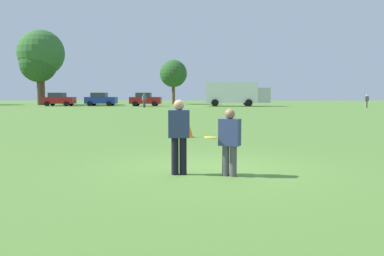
# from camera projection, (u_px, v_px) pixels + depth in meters

# --- Properties ---
(ground_plane) EXTENTS (168.93, 168.93, 0.00)m
(ground_plane) POSITION_uv_depth(u_px,v_px,m) (211.00, 169.00, 9.61)
(ground_plane) COLOR #517A33
(player_thrower) EXTENTS (0.47, 0.29, 1.66)m
(player_thrower) POSITION_uv_depth(u_px,v_px,m) (179.00, 133.00, 8.85)
(player_thrower) COLOR black
(player_thrower) RESTS_ON ground
(player_defender) EXTENTS (0.51, 0.41, 1.47)m
(player_defender) POSITION_uv_depth(u_px,v_px,m) (230.00, 139.00, 8.71)
(player_defender) COLOR #4C4C51
(player_defender) RESTS_ON ground
(frisbee) EXTENTS (0.27, 0.27, 0.05)m
(frisbee) POSITION_uv_depth(u_px,v_px,m) (211.00, 137.00, 8.68)
(frisbee) COLOR yellow
(traffic_cone) EXTENTS (0.32, 0.32, 0.48)m
(traffic_cone) POSITION_uv_depth(u_px,v_px,m) (190.00, 132.00, 16.37)
(traffic_cone) COLOR #D8590C
(traffic_cone) RESTS_ON ground
(parked_car_near_left) EXTENTS (4.25, 2.30, 1.82)m
(parked_car_near_left) POSITION_uv_depth(u_px,v_px,m) (59.00, 99.00, 54.62)
(parked_car_near_left) COLOR maroon
(parked_car_near_left) RESTS_ON ground
(parked_car_mid_left) EXTENTS (4.25, 2.30, 1.82)m
(parked_car_mid_left) POSITION_uv_depth(u_px,v_px,m) (101.00, 99.00, 54.87)
(parked_car_mid_left) COLOR navy
(parked_car_mid_left) RESTS_ON ground
(parked_car_center) EXTENTS (4.25, 2.30, 1.82)m
(parked_car_center) POSITION_uv_depth(u_px,v_px,m) (145.00, 99.00, 54.33)
(parked_car_center) COLOR maroon
(parked_car_center) RESTS_ON ground
(box_truck) EXTENTS (8.56, 3.16, 3.18)m
(box_truck) POSITION_uv_depth(u_px,v_px,m) (236.00, 93.00, 53.85)
(box_truck) COLOR white
(box_truck) RESTS_ON ground
(bystander_sideline_watcher) EXTENTS (0.53, 0.49, 1.68)m
(bystander_sideline_watcher) POSITION_uv_depth(u_px,v_px,m) (144.00, 100.00, 49.40)
(bystander_sideline_watcher) COLOR #4C4C51
(bystander_sideline_watcher) RESTS_ON ground
(bystander_far_jogger) EXTENTS (0.44, 0.25, 1.58)m
(bystander_far_jogger) POSITION_uv_depth(u_px,v_px,m) (367.00, 100.00, 48.14)
(bystander_far_jogger) COLOR gray
(bystander_far_jogger) RESTS_ON ground
(tree_west_maple) EXTENTS (5.35, 5.35, 8.70)m
(tree_west_maple) POSITION_uv_depth(u_px,v_px,m) (38.00, 64.00, 58.68)
(tree_west_maple) COLOR brown
(tree_west_maple) RESTS_ON ground
(tree_center_elm) EXTENTS (6.80, 6.80, 11.05)m
(tree_center_elm) POSITION_uv_depth(u_px,v_px,m) (41.00, 53.00, 59.11)
(tree_center_elm) COLOR brown
(tree_center_elm) RESTS_ON ground
(tree_east_birch) EXTENTS (4.28, 4.28, 6.96)m
(tree_east_birch) POSITION_uv_depth(u_px,v_px,m) (173.00, 74.00, 63.01)
(tree_east_birch) COLOR brown
(tree_east_birch) RESTS_ON ground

